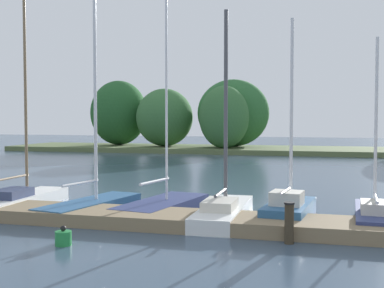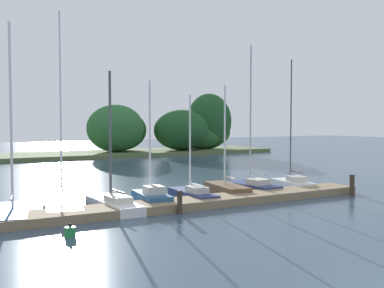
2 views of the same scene
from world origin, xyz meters
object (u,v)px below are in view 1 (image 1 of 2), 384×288
Objects in this scene: sailboat_2 at (165,203)px; mooring_piling_1 at (289,223)px; sailboat_4 at (290,209)px; channel_buoy_0 at (63,238)px; sailboat_0 at (24,196)px; sailboat_1 at (94,201)px; sailboat_3 at (224,208)px; sailboat_5 at (375,214)px.

sailboat_2 is 4.98m from mooring_piling_1.
channel_buoy_0 is (-4.68, -3.87, -0.21)m from sailboat_4.
sailboat_1 is at bearing -95.59° from sailboat_0.
sailboat_0 is 2.55m from sailboat_1.
sailboat_3 is 13.15× the size of channel_buoy_0.
sailboat_4 is (5.84, -0.01, 0.05)m from sailboat_1.
sailboat_0 is 4.62m from sailboat_2.
channel_buoy_0 is at bearing 123.00° from sailboat_5.
sailboat_2 is 2.08m from sailboat_3.
sailboat_5 is at bearing -91.59° from sailboat_0.
sailboat_0 is at bearing 94.87° from sailboat_4.
sailboat_3 reaches higher than sailboat_4.
sailboat_0 is 1.07× the size of sailboat_1.
sailboat_5 is (4.01, 0.21, -0.02)m from sailboat_3.
sailboat_4 is at bearing 93.97° from mooring_piling_1.
sailboat_0 is 8.93m from mooring_piling_1.
sailboat_1 reaches higher than mooring_piling_1.
sailboat_0 is 8.39m from sailboat_4.
sailboat_4 is at bearing 97.51° from sailboat_5.
sailboat_3 is at bearing -93.42° from sailboat_0.
sailboat_2 reaches higher than sailboat_5.
sailboat_1 is at bearing 96.03° from sailboat_4.
mooring_piling_1 is (6.00, -2.40, 0.15)m from sailboat_1.
channel_buoy_0 is at bearing -139.17° from sailboat_0.
sailboat_5 reaches higher than mooring_piling_1.
sailboat_3 is (1.97, -0.66, 0.05)m from sailboat_2.
sailboat_1 is 4.03m from sailboat_3.
sailboat_4 is 6.07m from channel_buoy_0.
sailboat_3 is at bearing 53.36° from channel_buoy_0.
sailboat_4 is at bearing -89.34° from sailboat_2.
sailboat_2 is (4.60, 0.45, -0.09)m from sailboat_0.
sailboat_0 reaches higher than sailboat_5.
sailboat_0 is at bearing 132.44° from channel_buoy_0.
sailboat_1 reaches higher than sailboat_3.
sailboat_1 reaches higher than sailboat_5.
sailboat_1 reaches higher than sailboat_4.
sailboat_0 reaches higher than channel_buoy_0.
mooring_piling_1 is at bearing -100.65° from sailboat_1.
sailboat_0 is 0.97× the size of sailboat_2.
sailboat_2 is at bearing -61.78° from sailboat_1.
sailboat_2 is at bearing 88.14° from sailboat_5.
sailboat_4 is (8.39, -0.19, 0.03)m from sailboat_0.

